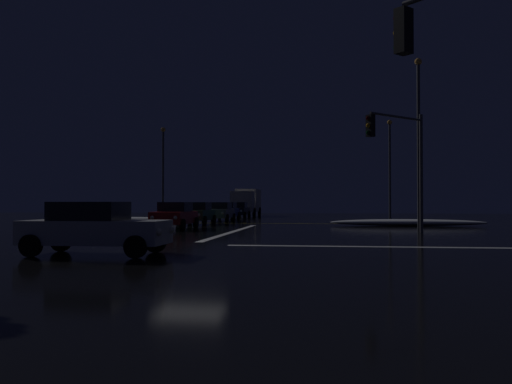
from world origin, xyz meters
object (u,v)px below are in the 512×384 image
Objects in this scene: sedan_silver_crossing at (95,228)px; streetlamp_right_near at (419,131)px; traffic_signal_ne at (400,149)px; sedan_red at (175,215)px; sedan_green at (197,213)px; sedan_gray at (220,212)px; sedan_black at (238,210)px; streetlamp_right_far at (390,162)px; traffic_signal_se at (509,54)px; streetlamp_left_far at (163,166)px; sedan_blue at (226,211)px; box_truck at (247,201)px.

sedan_silver_crossing is 0.42× the size of streetlamp_right_near.
sedan_silver_crossing is 0.71× the size of traffic_signal_ne.
sedan_red and sedan_green have the same top height.
sedan_gray is (0.18, 12.55, 0.00)m from sedan_red.
streetlamp_right_near is (14.51, -20.41, 5.11)m from sedan_black.
streetlamp_right_near is at bearing 12.98° from sedan_red.
streetlamp_right_far is (14.51, -4.41, 4.37)m from sedan_black.
streetlamp_right_far reaches higher than sedan_red.
sedan_red is 0.42× the size of streetlamp_right_near.
traffic_signal_se is 0.72× the size of streetlamp_right_far.
sedan_gray is 10.47m from streetlamp_left_far.
sedan_black is at bearing 89.43° from sedan_green.
sedan_red is 6.76m from sedan_green.
sedan_blue is (-0.37, 18.33, 0.00)m from sedan_red.
sedan_blue is at bearing -8.95° from streetlamp_left_far.
traffic_signal_ne is at bearing -106.56° from streetlamp_right_near.
traffic_signal_ne reaches higher than sedan_gray.
sedan_black is 1.00× the size of sedan_silver_crossing.
streetlamp_right_near is (1.99, 23.50, 1.47)m from traffic_signal_se.
box_truck reaches higher than sedan_black.
sedan_gray is 20.19m from traffic_signal_ne.
sedan_red is 23.72m from sedan_black.
streetlamp_right_far reaches higher than sedan_black.
sedan_gray is 0.50× the size of streetlamp_left_far.
traffic_signal_se reaches higher than sedan_red.
streetlamp_right_near is (14.68, -3.43, 5.11)m from sedan_green.
streetlamp_right_far is (14.39, 19.32, 4.37)m from sedan_red.
sedan_gray is (0.47, 5.80, 0.00)m from sedan_green.
streetlamp_right_near reaches higher than traffic_signal_ne.
streetlamp_left_far is (-6.21, -12.24, 3.31)m from box_truck.
box_truck is 47.35m from sedan_silver_crossing.
streetlamp_right_far reaches higher than sedan_blue.
sedan_red is at bearing -89.70° from sedan_black.
streetlamp_right_near reaches higher than sedan_red.
sedan_blue is at bearing -89.88° from box_truck.
box_truck is 14.11m from streetlamp_left_far.
sedan_blue is 25.21m from traffic_signal_ne.
streetlamp_right_far reaches higher than box_truck.
sedan_red is 1.00× the size of sedan_black.
streetlamp_right_far is at bearing 90.00° from streetlamp_right_near.
traffic_signal_se is (12.39, -20.18, 3.64)m from sedan_red.
sedan_red is 18.34m from sedan_blue.
sedan_green is at bearing 115.22° from traffic_signal_se.
box_truck reaches higher than sedan_blue.
sedan_black is 45.80m from traffic_signal_se.
box_truck is at bearing 91.73° from sedan_gray.
box_truck is at bearing 92.01° from sedan_black.
traffic_signal_ne is 0.71× the size of streetlamp_left_far.
streetlamp_left_far is (-6.31, 12.57, 4.22)m from sedan_green.
sedan_gray is 35.13m from traffic_signal_se.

